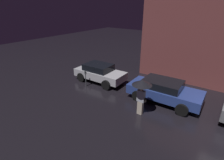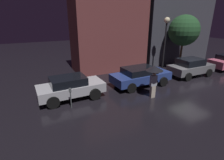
{
  "view_description": "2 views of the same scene",
  "coord_description": "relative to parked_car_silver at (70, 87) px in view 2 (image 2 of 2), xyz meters",
  "views": [
    {
      "loc": [
        -0.89,
        -8.2,
        5.62
      ],
      "look_at": [
        -7.2,
        0.47,
        0.96
      ],
      "focal_mm": 28.0,
      "sensor_mm": 36.0,
      "label": 1
    },
    {
      "loc": [
        -11.12,
        -8.57,
        4.8
      ],
      "look_at": [
        -6.9,
        0.14,
        1.29
      ],
      "focal_mm": 28.0,
      "sensor_mm": 36.0,
      "label": 2
    }
  ],
  "objects": [
    {
      "name": "parked_car_silver",
      "position": [
        0.0,
        0.0,
        0.0
      ],
      "size": [
        4.03,
        1.92,
        1.41
      ],
      "rotation": [
        0.0,
        0.0,
        0.03
      ],
      "color": "#B7B7BF",
      "rests_on": "ground"
    },
    {
      "name": "parked_car_blue",
      "position": [
        5.14,
        -0.01,
        -0.01
      ],
      "size": [
        4.44,
        2.05,
        1.37
      ],
      "rotation": [
        0.0,
        0.0,
        0.03
      ],
      "color": "navy",
      "rests_on": "ground"
    },
    {
      "name": "street_tree",
      "position": [
        11.19,
        2.07,
        2.85
      ],
      "size": [
        2.8,
        2.8,
        5.01
      ],
      "color": "#473323",
      "rests_on": "ground"
    },
    {
      "name": "building_facade_right",
      "position": [
        12.82,
        5.04,
        2.75
      ],
      "size": [
        8.23,
        3.0,
        7.02
      ],
      "color": "#3D3D47",
      "rests_on": "ground"
    },
    {
      "name": "building_facade_left",
      "position": [
        4.97,
        5.04,
        2.87
      ],
      "size": [
        6.68,
        3.0,
        7.25
      ],
      "color": "brown",
      "rests_on": "ground"
    },
    {
      "name": "street_lamp_near",
      "position": [
        9.06,
        2.07,
        2.8
      ],
      "size": [
        0.5,
        0.5,
        4.78
      ],
      "color": "black",
      "rests_on": "ground"
    },
    {
      "name": "pedestrian_with_umbrella",
      "position": [
        4.64,
        -2.11,
        0.88
      ],
      "size": [
        1.05,
        1.05,
        2.06
      ],
      "rotation": [
        0.0,
        0.0,
        3.11
      ],
      "color": "beige",
      "rests_on": "ground"
    },
    {
      "name": "parked_car_grey",
      "position": [
        10.23,
        -0.06,
        0.04
      ],
      "size": [
        3.93,
        1.94,
        1.52
      ],
      "rotation": [
        0.0,
        0.0,
        -0.0
      ],
      "color": "slate",
      "rests_on": "ground"
    },
    {
      "name": "parking_meter",
      "position": [
        -0.29,
        -1.26,
        -0.01
      ],
      "size": [
        0.12,
        0.1,
        1.19
      ],
      "color": "#4C5154",
      "rests_on": "ground"
    },
    {
      "name": "ground_plane",
      "position": [
        9.1,
        -1.46,
        -0.76
      ],
      "size": [
        60.0,
        60.0,
        0.0
      ],
      "primitive_type": "plane",
      "color": "black"
    }
  ]
}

